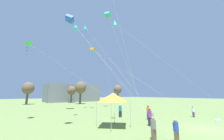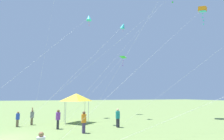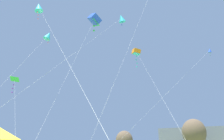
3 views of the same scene
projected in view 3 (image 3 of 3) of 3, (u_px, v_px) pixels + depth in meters
The scene contains 8 objects.
tree_far_left at pixel (194, 133), 39.19m from camera, with size 3.73×3.73×7.53m.
kite_orange_box_0 at pixel (136, 52), 29.26m from camera, with size 7.51×17.95×13.75m.
kite_cyan_diamond_1 at pixel (39, 7), 18.77m from camera, with size 10.60×9.53×12.59m.
kite_cyan_diamond_3 at pixel (48, 36), 24.97m from camera, with size 3.22×12.43×13.62m.
kite_blue_box_4 at pixel (95, 20), 33.36m from camera, with size 4.93×17.74×20.09m.
kite_cyan_diamond_5 at pixel (121, 19), 32.05m from camera, with size 3.46×21.01×19.14m.
kite_blue_diamond_7 at pixel (209, 51), 33.69m from camera, with size 10.30×17.79×15.66m.
kite_green_delta_9 at pixel (15, 80), 27.43m from camera, with size 11.10×11.08×10.07m.
Camera 3 is at (5.71, -6.27, 1.35)m, focal length 40.00 mm.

